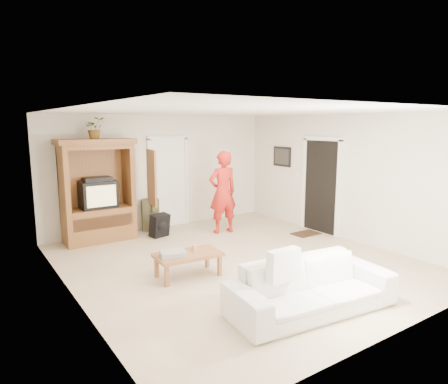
# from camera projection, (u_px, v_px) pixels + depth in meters

# --- Properties ---
(floor) EXTENTS (6.00, 6.00, 0.00)m
(floor) POSITION_uv_depth(u_px,v_px,m) (238.00, 262.00, 7.02)
(floor) COLOR tan
(floor) RESTS_ON ground
(ceiling) EXTENTS (6.00, 6.00, 0.00)m
(ceiling) POSITION_uv_depth(u_px,v_px,m) (238.00, 111.00, 6.58)
(ceiling) COLOR white
(ceiling) RESTS_ON floor
(wall_back) EXTENTS (5.50, 0.00, 5.50)m
(wall_back) POSITION_uv_depth(u_px,v_px,m) (162.00, 172.00, 9.25)
(wall_back) COLOR silver
(wall_back) RESTS_ON floor
(wall_front) EXTENTS (5.50, 0.00, 5.50)m
(wall_front) POSITION_uv_depth(u_px,v_px,m) (400.00, 226.00, 4.35)
(wall_front) COLOR silver
(wall_front) RESTS_ON floor
(wall_left) EXTENTS (0.00, 6.00, 6.00)m
(wall_left) POSITION_uv_depth(u_px,v_px,m) (70.00, 208.00, 5.28)
(wall_left) COLOR silver
(wall_left) RESTS_ON floor
(wall_right) EXTENTS (0.00, 6.00, 6.00)m
(wall_right) POSITION_uv_depth(u_px,v_px,m) (344.00, 177.00, 8.32)
(wall_right) COLOR silver
(wall_right) RESTS_ON floor
(armoire) EXTENTS (1.82, 1.14, 2.10)m
(armoire) POSITION_uv_depth(u_px,v_px,m) (99.00, 197.00, 8.17)
(armoire) COLOR brown
(armoire) RESTS_ON floor
(door_back) EXTENTS (0.85, 0.05, 2.04)m
(door_back) POSITION_uv_depth(u_px,v_px,m) (168.00, 183.00, 9.35)
(door_back) COLOR white
(door_back) RESTS_ON floor
(doorway_right) EXTENTS (0.05, 0.90, 2.04)m
(doorway_right) POSITION_uv_depth(u_px,v_px,m) (321.00, 187.00, 8.84)
(doorway_right) COLOR black
(doorway_right) RESTS_ON floor
(framed_picture) EXTENTS (0.03, 0.60, 0.48)m
(framed_picture) POSITION_uv_depth(u_px,v_px,m) (282.00, 157.00, 9.81)
(framed_picture) COLOR black
(framed_picture) RESTS_ON wall_right
(doormat) EXTENTS (0.60, 0.40, 0.02)m
(doormat) POSITION_uv_depth(u_px,v_px,m) (306.00, 234.00, 8.78)
(doormat) COLOR #382316
(doormat) RESTS_ON floor
(plant) EXTENTS (0.39, 0.34, 0.43)m
(plant) POSITION_uv_depth(u_px,v_px,m) (95.00, 128.00, 7.89)
(plant) COLOR #4C7238
(plant) RESTS_ON armoire
(man) EXTENTS (0.70, 0.50, 1.82)m
(man) POSITION_uv_depth(u_px,v_px,m) (223.00, 192.00, 8.78)
(man) COLOR red
(man) RESTS_ON floor
(sofa) EXTENTS (2.31, 1.12, 0.65)m
(sofa) POSITION_uv_depth(u_px,v_px,m) (311.00, 287.00, 5.14)
(sofa) COLOR silver
(sofa) RESTS_ON floor
(coffee_table) EXTENTS (1.07, 0.64, 0.38)m
(coffee_table) POSITION_uv_depth(u_px,v_px,m) (188.00, 256.00, 6.30)
(coffee_table) COLOR brown
(coffee_table) RESTS_ON floor
(towel) EXTENTS (0.44, 0.37, 0.08)m
(towel) POSITION_uv_depth(u_px,v_px,m) (173.00, 254.00, 6.14)
(towel) COLOR #E04A60
(towel) RESTS_ON coffee_table
(candle) EXTENTS (0.08, 0.08, 0.10)m
(candle) POSITION_uv_depth(u_px,v_px,m) (194.00, 248.00, 6.40)
(candle) COLOR tan
(candle) RESTS_ON coffee_table
(backpack_black) EXTENTS (0.43, 0.32, 0.48)m
(backpack_black) POSITION_uv_depth(u_px,v_px,m) (160.00, 226.00, 8.54)
(backpack_black) COLOR black
(backpack_black) RESTS_ON floor
(backpack_olive) EXTENTS (0.44, 0.38, 0.72)m
(backpack_olive) POSITION_uv_depth(u_px,v_px,m) (150.00, 215.00, 9.07)
(backpack_olive) COLOR #47442B
(backpack_olive) RESTS_ON floor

